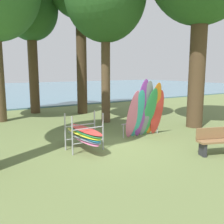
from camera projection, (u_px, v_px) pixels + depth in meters
name	position (u px, v px, depth m)	size (l,w,h in m)	color
ground_plane	(116.00, 146.00, 8.96)	(80.00, 80.00, 0.00)	olive
tree_far_right_back	(31.00, 12.00, 14.93)	(3.22, 3.22, 8.06)	#4C3823
leaning_board_pile	(145.00, 111.00, 10.02)	(1.83, 0.80, 2.34)	pink
board_storage_rack	(84.00, 134.00, 8.46)	(1.15, 2.13, 1.25)	#9EA0A5
park_bench	(218.00, 140.00, 8.04)	(1.46, 0.84, 0.85)	#2D2D33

